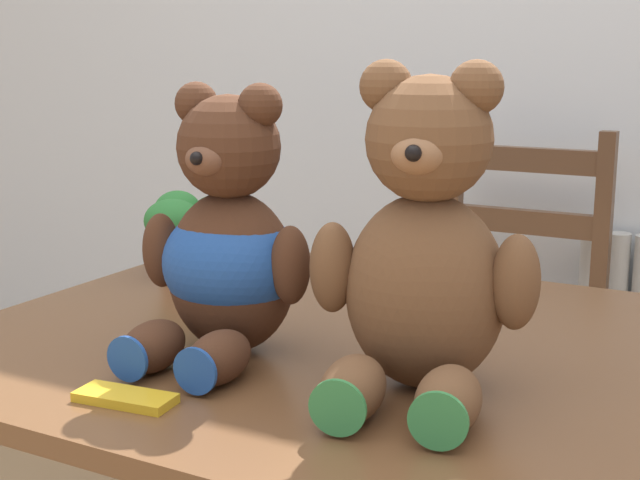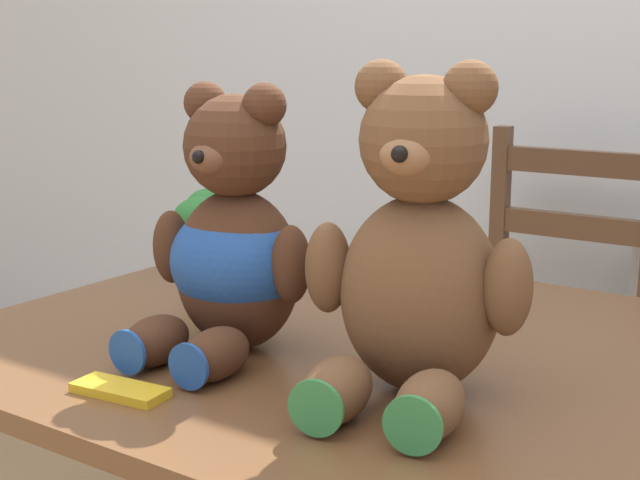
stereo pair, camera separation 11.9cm
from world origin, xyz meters
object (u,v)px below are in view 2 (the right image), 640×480
(chocolate_bar, at_px, (120,390))
(potted_plant, at_px, (227,230))
(teddy_bear_right, at_px, (417,256))
(teddy_bear_left, at_px, (233,246))
(wooden_chair_behind, at_px, (547,343))

(chocolate_bar, bearing_deg, potted_plant, 117.98)
(teddy_bear_right, relative_size, chocolate_bar, 3.29)
(potted_plant, bearing_deg, teddy_bear_left, -48.60)
(teddy_bear_left, height_order, teddy_bear_right, teddy_bear_right)
(teddy_bear_left, relative_size, potted_plant, 1.94)
(potted_plant, bearing_deg, teddy_bear_right, -30.40)
(teddy_bear_right, height_order, chocolate_bar, teddy_bear_right)
(wooden_chair_behind, distance_m, teddy_bear_right, 1.15)
(teddy_bear_right, relative_size, potted_plant, 2.11)
(teddy_bear_right, xyz_separation_m, potted_plant, (-0.61, 0.36, -0.10))
(potted_plant, bearing_deg, chocolate_bar, -62.02)
(chocolate_bar, bearing_deg, wooden_chair_behind, 85.08)
(teddy_bear_right, xyz_separation_m, chocolate_bar, (-0.31, -0.21, -0.17))
(wooden_chair_behind, bearing_deg, teddy_bear_left, 84.40)
(wooden_chair_behind, distance_m, chocolate_bar, 1.30)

